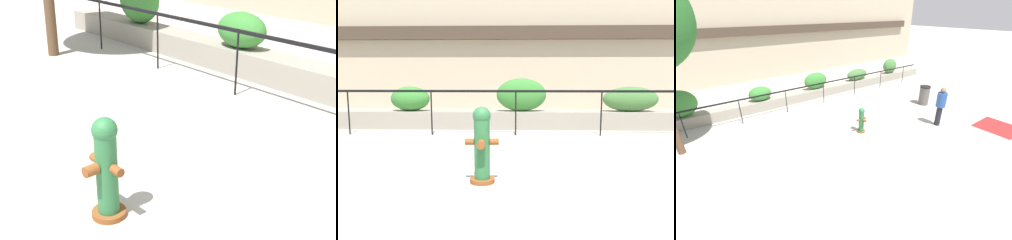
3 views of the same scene
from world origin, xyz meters
The scene contains 2 objects.
hedge_bush_1 centered at (-3.03, 6.00, 0.85)m, with size 1.12×0.70×0.70m, color #387F33.
fire_hydrant centered at (-0.47, 1.16, 0.55)m, with size 0.47×0.43×1.08m.
Camera 1 is at (3.00, -0.97, 2.74)m, focal length 50.00 mm.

